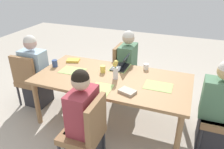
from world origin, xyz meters
TOP-DOWN VIEW (x-y plane):
  - ground_plane at (0.00, 0.00)m, footprint 10.00×10.00m
  - dining_table at (0.00, 0.00)m, footprint 2.15×1.05m
  - chair_head_left_left_near at (-1.44, -0.05)m, footprint 0.44×0.44m
  - person_head_left_left_near at (-1.38, 0.02)m, footprint 0.40×0.36m
  - chair_head_right_left_mid at (1.40, 0.07)m, footprint 0.44×0.44m
  - person_head_right_left_mid at (1.34, -0.00)m, footprint 0.40×0.36m
  - chair_near_left_far at (0.09, -0.85)m, footprint 0.44×0.44m
  - person_near_left_far at (0.02, -0.79)m, footprint 0.36×0.40m
  - chair_far_right_near at (-0.04, 0.87)m, footprint 0.44×0.44m
  - person_far_right_near at (0.04, 0.81)m, footprint 0.36×0.40m
  - flower_vase at (-0.05, 0.01)m, footprint 0.08×0.09m
  - placemat_head_left_left_near at (-0.65, 0.01)m, footprint 0.36×0.26m
  - placemat_head_right_left_mid at (0.63, -0.00)m, footprint 0.37×0.27m
  - placemat_near_left_far at (0.01, -0.37)m, footprint 0.26×0.36m
  - placemat_far_right_near at (0.02, 0.37)m, footprint 0.27×0.37m
  - laptop_near_left_far at (-0.02, -0.36)m, footprint 0.22×0.32m
  - coffee_mug_near_left at (0.96, -0.04)m, footprint 0.08×0.08m
  - coffee_mug_near_right at (-0.38, -0.44)m, footprint 0.08×0.08m
  - coffee_mug_centre_left at (0.19, -0.12)m, footprint 0.08×0.08m
  - book_red_cover at (-0.32, 0.30)m, footprint 0.23×0.20m
  - book_blue_cover at (0.80, -0.32)m, footprint 0.23×0.20m

SIDE VIEW (x-z plane):
  - ground_plane at x=0.00m, z-range 0.00..0.00m
  - chair_head_left_left_near at x=-1.44m, z-range 0.05..0.95m
  - chair_head_right_left_mid at x=1.40m, z-range 0.05..0.95m
  - chair_near_left_far at x=0.09m, z-range 0.05..0.95m
  - chair_far_right_near at x=-0.04m, z-range 0.05..0.95m
  - person_head_left_left_near at x=-1.38m, z-range -0.07..1.12m
  - person_head_right_left_mid at x=1.34m, z-range -0.07..1.12m
  - person_near_left_far at x=0.02m, z-range -0.07..1.12m
  - person_far_right_near at x=0.04m, z-range -0.07..1.12m
  - dining_table at x=0.00m, z-range 0.30..1.02m
  - placemat_head_left_left_near at x=-0.65m, z-range 0.73..0.73m
  - placemat_head_right_left_mid at x=0.63m, z-range 0.73..0.73m
  - placemat_near_left_far at x=0.01m, z-range 0.73..0.73m
  - placemat_far_right_near at x=0.02m, z-range 0.73..0.73m
  - book_blue_cover at x=0.80m, z-range 0.73..0.76m
  - book_red_cover at x=-0.32m, z-range 0.73..0.76m
  - coffee_mug_near_right at x=-0.38m, z-range 0.73..0.81m
  - laptop_near_left_far at x=-0.02m, z-range 0.67..0.87m
  - coffee_mug_centre_left at x=0.19m, z-range 0.73..0.83m
  - coffee_mug_near_left at x=0.96m, z-range 0.73..0.83m
  - flower_vase at x=-0.05m, z-range 0.74..1.02m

